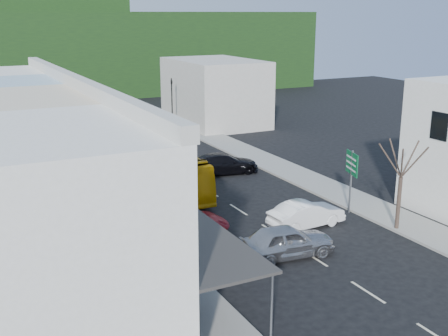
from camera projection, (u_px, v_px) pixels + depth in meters
ground at (272, 231)px, 31.49m from camera, size 120.00×120.00×0.00m
sidewalk_left at (95, 198)px, 36.81m from camera, size 3.00×52.00×0.15m
sidewalk_right at (287, 170)px, 43.33m from camera, size 3.00×52.00×0.15m
shopfront_row at (19, 168)px, 29.29m from camera, size 8.25×30.00×8.00m
distant_block_right at (215, 92)px, 61.14m from camera, size 8.00×12.00×7.00m
hillside at (40, 48)px, 85.04m from camera, size 80.00×26.00×14.00m
bus at (163, 168)px, 38.47m from camera, size 2.60×11.62×3.10m
car_silver at (286, 244)px, 28.02m from camera, size 4.55×2.22×1.40m
car_white at (306, 215)px, 31.97m from camera, size 4.49×2.05×1.40m
car_red at (183, 224)px, 30.59m from camera, size 4.80×2.45×1.40m
car_black_near at (223, 165)px, 42.59m from camera, size 4.68×2.35×1.40m
car_black_far at (135, 152)px, 46.56m from camera, size 4.54×2.18×1.40m
car_navy_far at (160, 133)px, 53.63m from camera, size 4.53×1.90×1.40m
pedestrian_left at (132, 214)px, 31.33m from camera, size 0.45×0.63×1.70m
direction_sign at (351, 182)px, 33.90m from camera, size 1.22×1.87×3.91m
street_tree at (401, 177)px, 30.77m from camera, size 2.39×2.39×6.23m
traffic_signal at (172, 104)px, 58.72m from camera, size 0.60×1.09×5.30m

